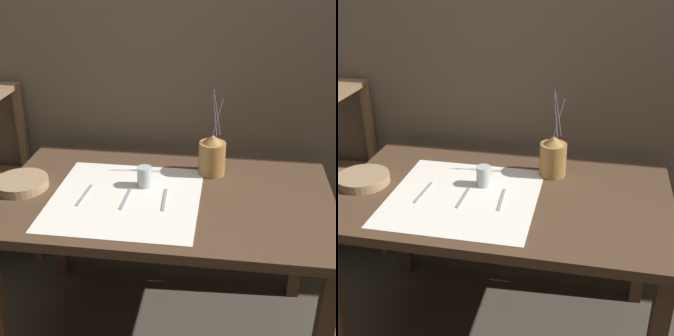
% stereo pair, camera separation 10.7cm
% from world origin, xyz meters
% --- Properties ---
extents(ground_plane, '(12.00, 12.00, 0.00)m').
position_xyz_m(ground_plane, '(0.00, 0.00, 0.00)').
color(ground_plane, '#473F35').
extents(stone_wall_back, '(7.00, 0.06, 2.40)m').
position_xyz_m(stone_wall_back, '(0.00, 0.51, 1.20)').
color(stone_wall_back, brown).
rests_on(stone_wall_back, ground_plane).
extents(wooden_table, '(1.37, 0.81, 0.75)m').
position_xyz_m(wooden_table, '(0.00, 0.00, 0.66)').
color(wooden_table, '#4C3523').
rests_on(wooden_table, ground_plane).
extents(linen_cloth, '(0.60, 0.59, 0.00)m').
position_xyz_m(linen_cloth, '(-0.15, -0.06, 0.75)').
color(linen_cloth, white).
rests_on(linen_cloth, wooden_table).
extents(pitcher_with_flowers, '(0.12, 0.12, 0.39)m').
position_xyz_m(pitcher_with_flowers, '(0.18, 0.21, 0.83)').
color(pitcher_with_flowers, olive).
rests_on(pitcher_with_flowers, wooden_table).
extents(wooden_bowl, '(0.22, 0.22, 0.04)m').
position_xyz_m(wooden_bowl, '(-0.60, -0.03, 0.76)').
color(wooden_bowl, '#9E7F5B').
rests_on(wooden_bowl, wooden_table).
extents(glass_tumbler_near, '(0.06, 0.06, 0.09)m').
position_xyz_m(glass_tumbler_near, '(-0.09, 0.05, 0.79)').
color(glass_tumbler_near, '#B7C1BC').
rests_on(glass_tumbler_near, wooden_table).
extents(fork_inner, '(0.02, 0.17, 0.00)m').
position_xyz_m(fork_inner, '(-0.32, -0.06, 0.75)').
color(fork_inner, '#939399').
rests_on(fork_inner, wooden_table).
extents(knife_center, '(0.02, 0.17, 0.00)m').
position_xyz_m(knife_center, '(-0.15, -0.07, 0.75)').
color(knife_center, '#939399').
rests_on(knife_center, wooden_table).
extents(fork_outer, '(0.02, 0.17, 0.00)m').
position_xyz_m(fork_outer, '(0.01, -0.05, 0.75)').
color(fork_outer, '#939399').
rests_on(fork_outer, wooden_table).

